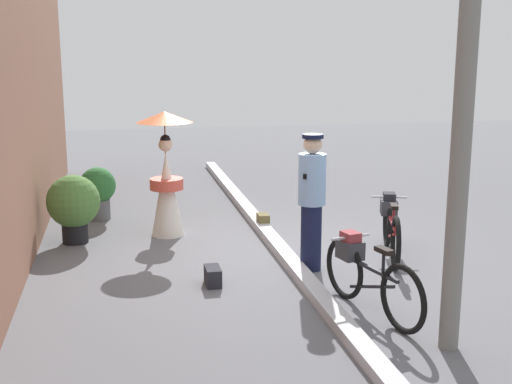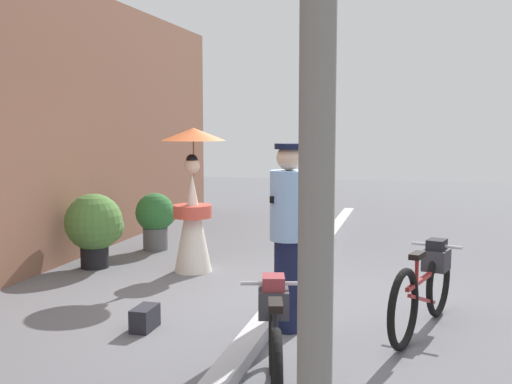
{
  "view_description": "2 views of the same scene",
  "coord_description": "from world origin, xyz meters",
  "px_view_note": "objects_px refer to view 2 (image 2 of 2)",
  "views": [
    {
      "loc": [
        -8.3,
        2.08,
        2.71
      ],
      "look_at": [
        0.12,
        0.33,
        0.86
      ],
      "focal_mm": 46.78,
      "sensor_mm": 36.0,
      "label": 1
    },
    {
      "loc": [
        -6.06,
        -1.29,
        1.88
      ],
      "look_at": [
        0.24,
        0.31,
        1.17
      ],
      "focal_mm": 43.7,
      "sensor_mm": 36.0,
      "label": 2
    }
  ],
  "objects_px": {
    "potted_plant_by_door": "(156,217)",
    "potted_plant_small": "(96,225)",
    "person_with_parasol": "(193,199)",
    "backpack_spare": "(145,318)",
    "utility_pole": "(318,14)",
    "person_officer": "(289,232)",
    "backpack_on_pavement": "(306,268)",
    "bicycle_far_side": "(274,341)",
    "bicycle_near_officer": "(425,285)"
  },
  "relations": [
    {
      "from": "bicycle_far_side",
      "to": "utility_pole",
      "type": "xyz_separation_m",
      "value": [
        -0.99,
        -0.43,
        1.99
      ]
    },
    {
      "from": "utility_pole",
      "to": "backpack_on_pavement",
      "type": "bearing_deg",
      "value": 10.19
    },
    {
      "from": "bicycle_far_side",
      "to": "potted_plant_small",
      "type": "relative_size",
      "value": 1.72
    },
    {
      "from": "person_with_parasol",
      "to": "utility_pole",
      "type": "xyz_separation_m",
      "value": [
        -4.39,
        -2.25,
        1.47
      ]
    },
    {
      "from": "potted_plant_small",
      "to": "backpack_spare",
      "type": "xyz_separation_m",
      "value": [
        -2.16,
        -1.67,
        -0.45
      ]
    },
    {
      "from": "person_with_parasol",
      "to": "backpack_on_pavement",
      "type": "bearing_deg",
      "value": -89.53
    },
    {
      "from": "potted_plant_small",
      "to": "backpack_spare",
      "type": "distance_m",
      "value": 2.77
    },
    {
      "from": "person_officer",
      "to": "person_with_parasol",
      "type": "distance_m",
      "value": 2.56
    },
    {
      "from": "bicycle_far_side",
      "to": "person_officer",
      "type": "relative_size",
      "value": 0.99
    },
    {
      "from": "person_with_parasol",
      "to": "utility_pole",
      "type": "relative_size",
      "value": 0.38
    },
    {
      "from": "potted_plant_by_door",
      "to": "backpack_on_pavement",
      "type": "height_order",
      "value": "potted_plant_by_door"
    },
    {
      "from": "bicycle_far_side",
      "to": "bicycle_near_officer",
      "type": "bearing_deg",
      "value": -29.77
    },
    {
      "from": "bicycle_near_officer",
      "to": "potted_plant_by_door",
      "type": "bearing_deg",
      "value": 54.12
    },
    {
      "from": "person_officer",
      "to": "person_with_parasol",
      "type": "height_order",
      "value": "person_with_parasol"
    },
    {
      "from": "person_with_parasol",
      "to": "potted_plant_by_door",
      "type": "distance_m",
      "value": 1.61
    },
    {
      "from": "potted_plant_small",
      "to": "person_with_parasol",
      "type": "bearing_deg",
      "value": -85.13
    },
    {
      "from": "person_officer",
      "to": "potted_plant_by_door",
      "type": "bearing_deg",
      "value": 40.13
    },
    {
      "from": "potted_plant_by_door",
      "to": "bicycle_far_side",
      "type": "bearing_deg",
      "value": -148.18
    },
    {
      "from": "potted_plant_by_door",
      "to": "potted_plant_small",
      "type": "xyz_separation_m",
      "value": [
        -1.28,
        0.3,
        0.07
      ]
    },
    {
      "from": "person_officer",
      "to": "potted_plant_small",
      "type": "xyz_separation_m",
      "value": [
        1.86,
        2.95,
        -0.36
      ]
    },
    {
      "from": "person_officer",
      "to": "utility_pole",
      "type": "height_order",
      "value": "utility_pole"
    },
    {
      "from": "person_with_parasol",
      "to": "utility_pole",
      "type": "bearing_deg",
      "value": -152.84
    },
    {
      "from": "bicycle_far_side",
      "to": "backpack_spare",
      "type": "height_order",
      "value": "bicycle_far_side"
    },
    {
      "from": "bicycle_far_side",
      "to": "utility_pole",
      "type": "height_order",
      "value": "utility_pole"
    },
    {
      "from": "backpack_spare",
      "to": "utility_pole",
      "type": "distance_m",
      "value": 3.65
    },
    {
      "from": "potted_plant_small",
      "to": "utility_pole",
      "type": "relative_size",
      "value": 0.2
    },
    {
      "from": "bicycle_far_side",
      "to": "backpack_on_pavement",
      "type": "distance_m",
      "value": 3.44
    },
    {
      "from": "bicycle_near_officer",
      "to": "person_with_parasol",
      "type": "relative_size",
      "value": 0.93
    },
    {
      "from": "person_with_parasol",
      "to": "backpack_on_pavement",
      "type": "relative_size",
      "value": 7.51
    },
    {
      "from": "potted_plant_small",
      "to": "potted_plant_by_door",
      "type": "bearing_deg",
      "value": -13.0
    },
    {
      "from": "person_officer",
      "to": "bicycle_far_side",
      "type": "bearing_deg",
      "value": -172.47
    },
    {
      "from": "potted_plant_by_door",
      "to": "backpack_on_pavement",
      "type": "bearing_deg",
      "value": -115.12
    },
    {
      "from": "bicycle_far_side",
      "to": "potted_plant_by_door",
      "type": "bearing_deg",
      "value": 31.82
    },
    {
      "from": "person_officer",
      "to": "backpack_on_pavement",
      "type": "distance_m",
      "value": 2.14
    },
    {
      "from": "bicycle_near_officer",
      "to": "backpack_spare",
      "type": "bearing_deg",
      "value": 104.79
    },
    {
      "from": "potted_plant_by_door",
      "to": "backpack_spare",
      "type": "bearing_deg",
      "value": -158.27
    },
    {
      "from": "person_with_parasol",
      "to": "potted_plant_by_door",
      "type": "height_order",
      "value": "person_with_parasol"
    },
    {
      "from": "potted_plant_by_door",
      "to": "utility_pole",
      "type": "bearing_deg",
      "value": -149.57
    },
    {
      "from": "person_officer",
      "to": "backpack_spare",
      "type": "relative_size",
      "value": 5.19
    },
    {
      "from": "bicycle_far_side",
      "to": "person_officer",
      "type": "height_order",
      "value": "person_officer"
    },
    {
      "from": "person_with_parasol",
      "to": "person_officer",
      "type": "bearing_deg",
      "value": -140.33
    },
    {
      "from": "backpack_on_pavement",
      "to": "utility_pole",
      "type": "xyz_separation_m",
      "value": [
        -4.4,
        -0.79,
        2.27
      ]
    },
    {
      "from": "potted_plant_small",
      "to": "backpack_on_pavement",
      "type": "xyz_separation_m",
      "value": [
        0.12,
        -2.77,
        -0.43
      ]
    },
    {
      "from": "bicycle_near_officer",
      "to": "backpack_spare",
      "type": "xyz_separation_m",
      "value": [
        -0.66,
        2.48,
        -0.3
      ]
    },
    {
      "from": "person_with_parasol",
      "to": "backpack_on_pavement",
      "type": "height_order",
      "value": "person_with_parasol"
    },
    {
      "from": "bicycle_far_side",
      "to": "backpack_spare",
      "type": "xyz_separation_m",
      "value": [
        1.13,
        1.46,
        -0.3
      ]
    },
    {
      "from": "person_officer",
      "to": "potted_plant_small",
      "type": "relative_size",
      "value": 1.75
    },
    {
      "from": "bicycle_far_side",
      "to": "potted_plant_by_door",
      "type": "xyz_separation_m",
      "value": [
        4.57,
        2.84,
        0.08
      ]
    },
    {
      "from": "person_with_parasol",
      "to": "backpack_spare",
      "type": "distance_m",
      "value": 2.44
    },
    {
      "from": "bicycle_near_officer",
      "to": "potted_plant_by_door",
      "type": "distance_m",
      "value": 4.76
    }
  ]
}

